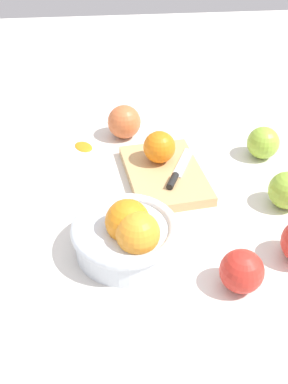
{
  "coord_description": "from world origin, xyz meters",
  "views": [
    {
      "loc": [
        -0.72,
        0.13,
        0.57
      ],
      "look_at": [
        -0.03,
        0.06,
        0.04
      ],
      "focal_mm": 43.39,
      "sensor_mm": 36.0,
      "label": 1
    }
  ],
  "objects_px": {
    "cutting_board": "(165,174)",
    "orange_on_board": "(159,147)",
    "bowl": "(127,234)",
    "apple_front_right": "(263,143)",
    "apple_front_left": "(287,190)",
    "apple_back_right": "(124,122)",
    "apple_front_left_2": "(242,271)",
    "knife": "(178,173)"
  },
  "relations": [
    {
      "from": "cutting_board",
      "to": "orange_on_board",
      "type": "xyz_separation_m",
      "value": [
        0.04,
        0.01,
        0.04
      ]
    },
    {
      "from": "bowl",
      "to": "apple_front_right",
      "type": "relative_size",
      "value": 2.59
    },
    {
      "from": "orange_on_board",
      "to": "apple_front_left",
      "type": "xyz_separation_m",
      "value": [
        -0.15,
        -0.23,
        -0.02
      ]
    },
    {
      "from": "apple_back_right",
      "to": "apple_front_left",
      "type": "bearing_deg",
      "value": -135.0
    },
    {
      "from": "cutting_board",
      "to": "apple_front_left_2",
      "type": "distance_m",
      "value": 0.32
    },
    {
      "from": "orange_on_board",
      "to": "bowl",
      "type": "bearing_deg",
      "value": 160.96
    },
    {
      "from": "bowl",
      "to": "knife",
      "type": "relative_size",
      "value": 1.25
    },
    {
      "from": "cutting_board",
      "to": "apple_front_left_2",
      "type": "height_order",
      "value": "apple_front_left_2"
    },
    {
      "from": "apple_front_right",
      "to": "apple_front_left_2",
      "type": "xyz_separation_m",
      "value": [
        -0.37,
        0.15,
        -0.0
      ]
    },
    {
      "from": "bowl",
      "to": "knife",
      "type": "height_order",
      "value": "bowl"
    },
    {
      "from": "orange_on_board",
      "to": "apple_back_right",
      "type": "xyz_separation_m",
      "value": [
        0.14,
        0.07,
        -0.02
      ]
    },
    {
      "from": "bowl",
      "to": "cutting_board",
      "type": "xyz_separation_m",
      "value": [
        0.21,
        -0.09,
        -0.03
      ]
    },
    {
      "from": "knife",
      "to": "apple_back_right",
      "type": "distance_m",
      "value": 0.22
    },
    {
      "from": "cutting_board",
      "to": "orange_on_board",
      "type": "distance_m",
      "value": 0.06
    },
    {
      "from": "cutting_board",
      "to": "apple_back_right",
      "type": "xyz_separation_m",
      "value": [
        0.18,
        0.07,
        0.03
      ]
    },
    {
      "from": "cutting_board",
      "to": "apple_front_right",
      "type": "distance_m",
      "value": 0.24
    },
    {
      "from": "knife",
      "to": "cutting_board",
      "type": "bearing_deg",
      "value": 53.56
    },
    {
      "from": "apple_front_left_2",
      "to": "knife",
      "type": "bearing_deg",
      "value": 10.88
    },
    {
      "from": "apple_front_right",
      "to": "knife",
      "type": "bearing_deg",
      "value": 111.83
    },
    {
      "from": "knife",
      "to": "apple_front_left_2",
      "type": "relative_size",
      "value": 2.11
    },
    {
      "from": "knife",
      "to": "apple_front_left",
      "type": "height_order",
      "value": "apple_front_left"
    },
    {
      "from": "cutting_board",
      "to": "bowl",
      "type": "bearing_deg",
      "value": 156.19
    },
    {
      "from": "bowl",
      "to": "apple_front_left_2",
      "type": "bearing_deg",
      "value": -119.12
    },
    {
      "from": "apple_front_left",
      "to": "knife",
      "type": "bearing_deg",
      "value": 64.6
    },
    {
      "from": "cutting_board",
      "to": "knife",
      "type": "height_order",
      "value": "knife"
    },
    {
      "from": "bowl",
      "to": "apple_front_left",
      "type": "distance_m",
      "value": 0.33
    },
    {
      "from": "cutting_board",
      "to": "knife",
      "type": "distance_m",
      "value": 0.03
    },
    {
      "from": "apple_front_left_2",
      "to": "bowl",
      "type": "bearing_deg",
      "value": 60.88
    },
    {
      "from": "bowl",
      "to": "knife",
      "type": "distance_m",
      "value": 0.22
    },
    {
      "from": "bowl",
      "to": "apple_back_right",
      "type": "relative_size",
      "value": 2.35
    },
    {
      "from": "bowl",
      "to": "apple_front_left_2",
      "type": "xyz_separation_m",
      "value": [
        -0.1,
        -0.17,
        -0.01
      ]
    },
    {
      "from": "orange_on_board",
      "to": "apple_front_left",
      "type": "bearing_deg",
      "value": -123.15
    },
    {
      "from": "bowl",
      "to": "apple_back_right",
      "type": "distance_m",
      "value": 0.39
    },
    {
      "from": "knife",
      "to": "apple_front_right",
      "type": "relative_size",
      "value": 2.08
    },
    {
      "from": "apple_front_left",
      "to": "apple_front_right",
      "type": "distance_m",
      "value": 0.17
    },
    {
      "from": "knife",
      "to": "apple_front_left",
      "type": "bearing_deg",
      "value": -115.4
    },
    {
      "from": "bowl",
      "to": "knife",
      "type": "xyz_separation_m",
      "value": [
        0.19,
        -0.12,
        -0.02
      ]
    },
    {
      "from": "apple_front_right",
      "to": "apple_back_right",
      "type": "height_order",
      "value": "apple_back_right"
    },
    {
      "from": "orange_on_board",
      "to": "apple_front_right",
      "type": "height_order",
      "value": "orange_on_board"
    },
    {
      "from": "bowl",
      "to": "apple_front_left_2",
      "type": "distance_m",
      "value": 0.2
    },
    {
      "from": "bowl",
      "to": "cutting_board",
      "type": "bearing_deg",
      "value": -23.81
    },
    {
      "from": "apple_back_right",
      "to": "cutting_board",
      "type": "bearing_deg",
      "value": -158.32
    }
  ]
}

